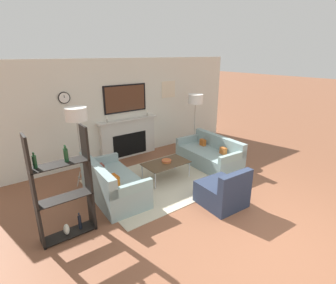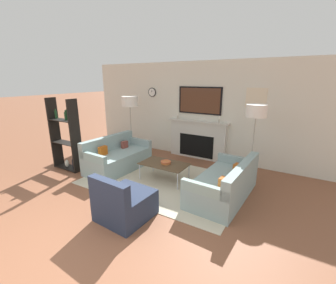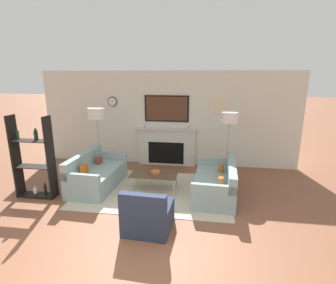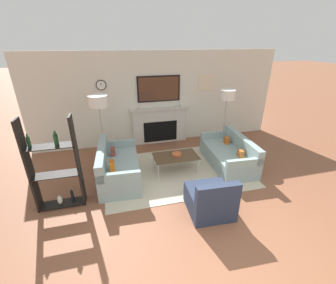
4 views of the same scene
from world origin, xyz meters
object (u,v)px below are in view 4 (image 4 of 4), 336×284
armchair (210,200)px  decorative_bowl (177,154)px  shelf_unit (55,168)px  couch_left (117,168)px  floor_lamp_right (227,95)px  coffee_table (176,157)px  couch_right (229,155)px  floor_lamp_left (98,102)px

armchair → decorative_bowl: armchair is taller
shelf_unit → armchair: bearing=-18.5°
couch_left → floor_lamp_right: (3.07, 0.91, 1.28)m
coffee_table → couch_right: bearing=-1.7°
armchair → decorative_bowl: size_ratio=3.64×
floor_lamp_right → coffee_table: bearing=-152.6°
couch_left → armchair: size_ratio=2.02×
floor_lamp_left → couch_left: bearing=-73.0°
couch_left → floor_lamp_right: size_ratio=0.98×
couch_left → coffee_table: bearing=1.6°
coffee_table → shelf_unit: (-2.47, -0.68, 0.45)m
coffee_table → shelf_unit: 2.60m
armchair → floor_lamp_right: 3.14m
coffee_table → decorative_bowl: (0.03, 0.02, 0.06)m
coffee_table → floor_lamp_left: 2.25m
coffee_table → floor_lamp_right: bearing=27.4°
floor_lamp_left → shelf_unit: bearing=-117.6°
coffee_table → couch_left: bearing=-178.4°
coffee_table → decorative_bowl: 0.07m
armchair → floor_lamp_left: bearing=127.3°
decorative_bowl → couch_left: bearing=-177.6°
coffee_table → armchair: bearing=-82.7°
armchair → shelf_unit: shelf_unit is taller
decorative_bowl → shelf_unit: size_ratio=0.13×
couch_left → coffee_table: couch_left is taller
couch_right → decorative_bowl: 1.39m
armchair → floor_lamp_left: floor_lamp_left is taller
couch_right → floor_lamp_right: bearing=73.1°
floor_lamp_left → floor_lamp_right: size_ratio=1.02×
shelf_unit → floor_lamp_left: bearing=62.4°
shelf_unit → couch_right: bearing=9.3°
floor_lamp_right → shelf_unit: size_ratio=0.97×
armchair → coffee_table: 1.59m
couch_left → couch_right: 2.79m
decorative_bowl → floor_lamp_right: 2.18m
armchair → floor_lamp_right: (1.48, 2.44, 1.31)m
couch_right → coffee_table: 1.41m
couch_right → decorative_bowl: couch_right is taller
coffee_table → shelf_unit: shelf_unit is taller
coffee_table → shelf_unit: bearing=-164.7°
armchair → couch_left: bearing=136.0°
floor_lamp_right → shelf_unit: (-4.16, -1.55, -0.75)m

